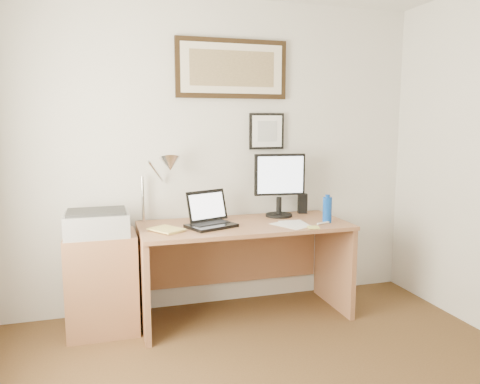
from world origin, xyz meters
name	(u,v)px	position (x,y,z in m)	size (l,w,h in m)	color
wall_back	(214,156)	(0.00, 2.00, 1.25)	(3.50, 0.02, 2.50)	silver
side_cabinet	(102,283)	(-0.92, 1.68, 0.36)	(0.50, 0.40, 0.73)	brown
water_bottle	(327,210)	(0.78, 1.49, 0.85)	(0.07, 0.07, 0.20)	#0C3FA3
bottle_cap	(328,196)	(0.78, 1.49, 0.96)	(0.04, 0.04, 0.02)	#0C3FA3
speaker	(302,203)	(0.75, 1.90, 0.83)	(0.07, 0.07, 0.17)	black
paper_sheet_a	(291,225)	(0.47, 1.48, 0.75)	(0.20, 0.28, 0.00)	white
paper_sheet_b	(295,224)	(0.52, 1.50, 0.75)	(0.19, 0.26, 0.00)	white
sticky_pad	(313,227)	(0.59, 1.34, 0.76)	(0.08, 0.08, 0.01)	#DBDE69
marker_pen	(324,223)	(0.73, 1.45, 0.76)	(0.02, 0.02, 0.14)	white
book	(157,232)	(-0.53, 1.51, 0.76)	(0.17, 0.24, 0.02)	#E4CB6B
desk	(241,250)	(0.15, 1.72, 0.51)	(1.60, 0.70, 0.75)	brown
laptop	(210,218)	(-0.12, 1.63, 0.81)	(0.40, 0.41, 0.26)	black
lcd_monitor	(280,182)	(0.51, 1.81, 1.04)	(0.42, 0.22, 0.52)	black
printer	(97,223)	(-0.94, 1.65, 0.82)	(0.44, 0.34, 0.18)	#A0A0A2
desk_lamp	(167,167)	(-0.41, 1.81, 1.19)	(0.29, 0.27, 0.53)	silver
picture_large	(232,69)	(0.15, 1.97, 1.95)	(0.92, 0.04, 0.47)	black
picture_small	(267,131)	(0.45, 1.97, 1.45)	(0.30, 0.03, 0.30)	black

